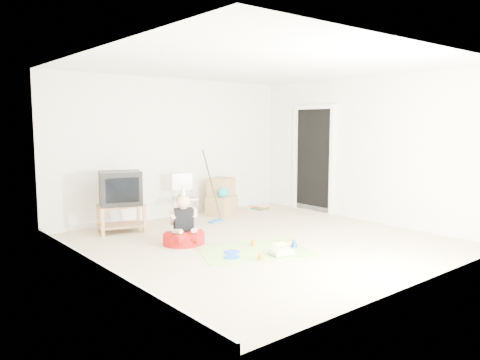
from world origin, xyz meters
TOP-DOWN VIEW (x-y plane):
  - ground at (0.00, 0.00)m, footprint 5.00×5.00m
  - doorway_recess at (2.48, 1.20)m, footprint 0.02×0.90m
  - tv_stand at (-1.38, 1.90)m, footprint 0.81×0.60m
  - crt_tv at (-1.38, 1.90)m, footprint 0.76×0.69m
  - folding_chair at (-0.15, 1.89)m, footprint 0.50×0.49m
  - cardboard_boxes at (0.78, 2.04)m, footprint 0.69×0.64m
  - floor_mop at (0.27, 1.55)m, footprint 0.34×0.42m
  - book_pile at (1.73, 1.97)m, footprint 0.27×0.32m
  - seated_woman at (-1.02, 0.58)m, footprint 0.79×0.79m
  - party_mat at (-0.45, -0.33)m, footprint 1.80×1.57m
  - birthday_cake at (-0.31, -0.73)m, footprint 0.32×0.28m
  - blue_plate_near at (-0.76, -0.23)m, footprint 0.31×0.31m
  - blue_plate_far at (-0.91, -0.41)m, footprint 0.30×0.30m
  - orange_cup_near at (-0.30, -0.15)m, footprint 0.08×0.08m
  - orange_cup_far at (-0.67, -0.73)m, footprint 0.08×0.08m
  - blue_party_hat at (0.12, -0.56)m, footprint 0.10×0.10m

SIDE VIEW (x-z plane):
  - ground at x=0.00m, z-range 0.00..0.00m
  - party_mat at x=-0.45m, z-range 0.00..0.01m
  - blue_plate_far at x=-0.91m, z-range 0.01..0.02m
  - blue_plate_near at x=-0.76m, z-range 0.01..0.02m
  - birthday_cake at x=-0.31m, z-range -0.03..0.11m
  - orange_cup_far at x=-0.67m, z-range 0.01..0.08m
  - book_pile at x=1.73m, z-range 0.00..0.10m
  - orange_cup_near at x=-0.30m, z-range 0.01..0.09m
  - blue_party_hat at x=0.12m, z-range 0.01..0.15m
  - seated_woman at x=-1.02m, z-range -0.25..0.63m
  - floor_mop at x=0.27m, z-range -0.39..0.90m
  - tv_stand at x=-1.38m, z-range 0.04..0.50m
  - cardboard_boxes at x=0.78m, z-range -0.01..0.70m
  - folding_chair at x=-0.15m, z-range -0.01..0.88m
  - crt_tv at x=-1.38m, z-range 0.45..1.00m
  - doorway_recess at x=2.48m, z-range 0.00..2.05m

